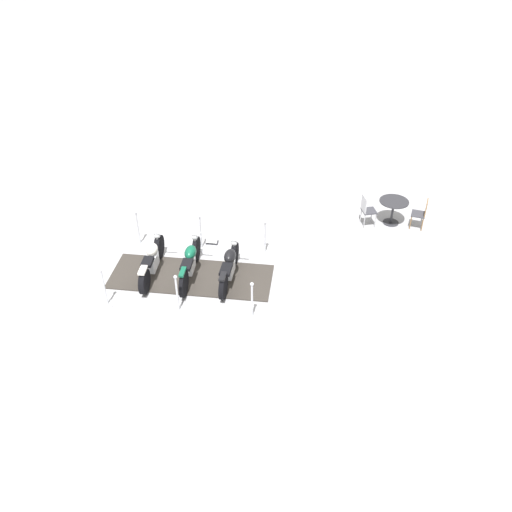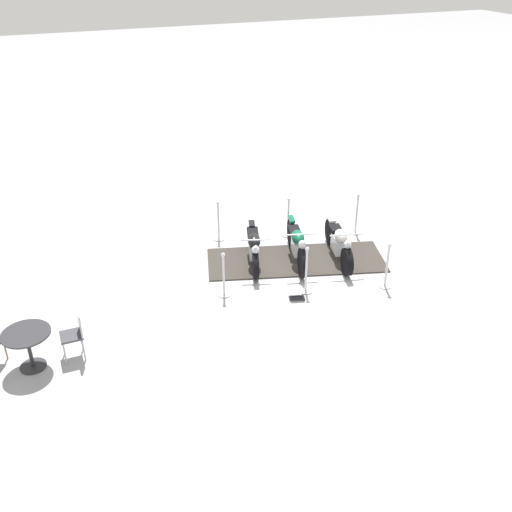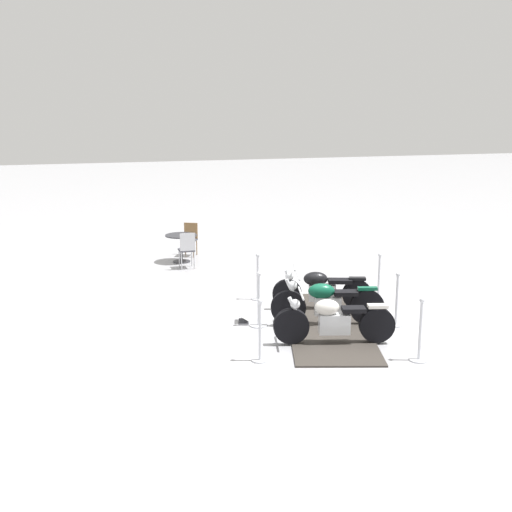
{
  "view_description": "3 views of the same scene",
  "coord_description": "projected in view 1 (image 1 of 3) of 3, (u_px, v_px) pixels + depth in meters",
  "views": [
    {
      "loc": [
        0.09,
        11.53,
        8.85
      ],
      "look_at": [
        -1.7,
        0.22,
        0.65
      ],
      "focal_mm": 38.25,
      "sensor_mm": 36.0,
      "label": 1
    },
    {
      "loc": [
        -5.52,
        -11.07,
        7.01
      ],
      "look_at": [
        -1.44,
        -0.98,
        0.94
      ],
      "focal_mm": 40.94,
      "sensor_mm": 36.0,
      "label": 2
    },
    {
      "loc": [
        11.29,
        -4.88,
        4.22
      ],
      "look_at": [
        -2.23,
        -0.79,
        0.97
      ],
      "focal_mm": 45.78,
      "sensor_mm": 36.0,
      "label": 3
    }
  ],
  "objects": [
    {
      "name": "ground_plane",
      "position": [
        191.0,
        277.0,
        14.42
      ],
      "size": [
        80.0,
        80.0,
        0.0
      ],
      "primitive_type": "plane",
      "color": "#B2B2B7"
    },
    {
      "name": "motorcycle_black",
      "position": [
        229.0,
        265.0,
        14.07
      ],
      "size": [
        0.89,
        2.03,
        0.92
      ],
      "rotation": [
        0.0,
        0.0,
        -1.89
      ],
      "color": "black",
      "rests_on": "display_platform"
    },
    {
      "name": "motorcycle_forest",
      "position": [
        190.0,
        261.0,
        14.16
      ],
      "size": [
        0.86,
        2.18,
        1.01
      ],
      "rotation": [
        0.0,
        0.0,
        -1.84
      ],
      "color": "black",
      "rests_on": "display_platform"
    },
    {
      "name": "cafe_chair_across_table",
      "position": [
        421.0,
        212.0,
        16.09
      ],
      "size": [
        0.54,
        0.54,
        0.94
      ],
      "rotation": [
        0.0,
        0.0,
        -0.49
      ],
      "color": "olive",
      "rests_on": "ground_plane"
    },
    {
      "name": "cafe_chair_near_table",
      "position": [
        367.0,
        209.0,
        16.19
      ],
      "size": [
        0.4,
        0.4,
        0.98
      ],
      "rotation": [
        0.0,
        0.0,
        -3.14
      ],
      "color": "#B7B7BC",
      "rests_on": "ground_plane"
    },
    {
      "name": "stanchion_right_mid",
      "position": [
        201.0,
        239.0,
        15.32
      ],
      "size": [
        0.36,
        0.36,
        1.1
      ],
      "color": "silver",
      "rests_on": "ground_plane"
    },
    {
      "name": "stanchion_left_front",
      "position": [
        252.0,
        307.0,
        12.96
      ],
      "size": [
        0.35,
        0.35,
        1.06
      ],
      "color": "silver",
      "rests_on": "ground_plane"
    },
    {
      "name": "stanchion_left_rear",
      "position": [
        105.0,
        293.0,
        13.32
      ],
      "size": [
        0.33,
        0.33,
        1.11
      ],
      "color": "silver",
      "rests_on": "ground_plane"
    },
    {
      "name": "display_platform",
      "position": [
        191.0,
        277.0,
        14.41
      ],
      "size": [
        4.52,
        2.67,
        0.03
      ],
      "primitive_type": "cube",
      "rotation": [
        0.0,
        0.0,
        -0.29
      ],
      "color": "#38332D",
      "rests_on": "ground_plane"
    },
    {
      "name": "motorcycle_cream",
      "position": [
        152.0,
        260.0,
        14.29
      ],
      "size": [
        0.88,
        2.17,
        0.96
      ],
      "rotation": [
        0.0,
        0.0,
        -1.82
      ],
      "color": "black",
      "rests_on": "display_platform"
    },
    {
      "name": "stanchion_left_mid",
      "position": [
        178.0,
        298.0,
        13.11
      ],
      "size": [
        0.29,
        0.29,
        1.09
      ],
      "color": "silver",
      "rests_on": "ground_plane"
    },
    {
      "name": "stanchion_right_rear",
      "position": [
        139.0,
        232.0,
        15.47
      ],
      "size": [
        0.29,
        0.29,
        1.1
      ],
      "color": "silver",
      "rests_on": "ground_plane"
    },
    {
      "name": "info_placard",
      "position": [
        212.0,
        241.0,
        15.7
      ],
      "size": [
        0.39,
        0.29,
        0.19
      ],
      "rotation": [
        0.0,
        0.0,
        2.86
      ],
      "color": "#333338",
      "rests_on": "ground_plane"
    },
    {
      "name": "stanchion_right_front",
      "position": [
        265.0,
        242.0,
        15.11
      ],
      "size": [
        0.29,
        0.29,
        1.06
      ],
      "color": "silver",
      "rests_on": "ground_plane"
    },
    {
      "name": "cafe_table",
      "position": [
        393.0,
        206.0,
        16.29
      ],
      "size": [
        0.87,
        0.87,
        0.77
      ],
      "color": "#2D2D33",
      "rests_on": "ground_plane"
    }
  ]
}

